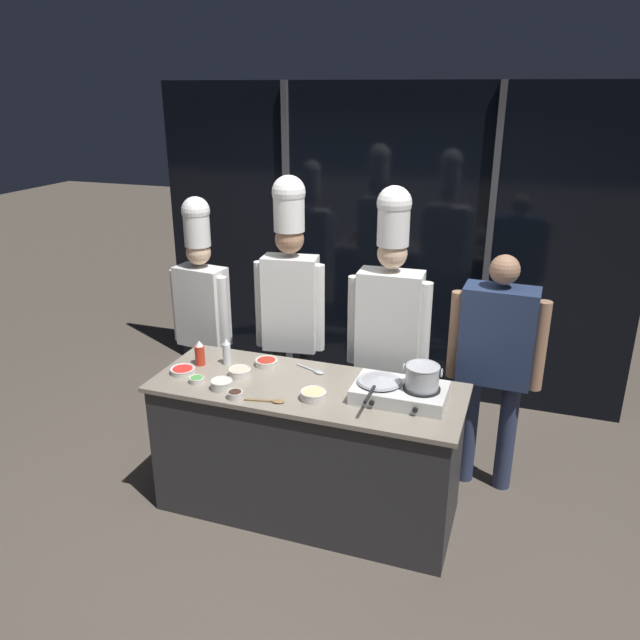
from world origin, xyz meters
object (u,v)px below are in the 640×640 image
at_px(portable_stove, 400,392).
at_px(chef_sous, 290,294).
at_px(chef_line, 390,315).
at_px(serving_spoon_solid, 272,401).
at_px(prep_bowl_chili_flakes, 266,362).
at_px(serving_spoon_slotted, 315,371).
at_px(prep_bowl_scallions, 197,379).
at_px(prep_bowl_bell_pepper, 183,370).
at_px(squeeze_bottle_clear, 227,352).
at_px(chef_head, 202,301).
at_px(prep_bowl_ginger, 313,394).
at_px(prep_bowl_chicken, 240,372).
at_px(prep_bowl_soy_glaze, 235,394).
at_px(frying_pan, 379,379).
at_px(stock_pot, 422,376).
at_px(squeeze_bottle_chili, 200,353).
at_px(prep_bowl_bean_sprouts, 222,384).
at_px(person_guest, 496,353).

height_order(portable_stove, chef_sous, chef_sous).
bearing_deg(chef_line, serving_spoon_solid, 59.46).
bearing_deg(portable_stove, prep_bowl_chili_flakes, 169.18).
bearing_deg(serving_spoon_slotted, prep_bowl_scallions, -149.08).
xyz_separation_m(portable_stove, prep_bowl_bell_pepper, (-1.41, -0.11, -0.03)).
relative_size(squeeze_bottle_clear, chef_head, 0.10).
xyz_separation_m(prep_bowl_ginger, prep_bowl_chicken, (-0.55, 0.14, -0.00)).
xyz_separation_m(squeeze_bottle_clear, serving_spoon_slotted, (0.60, 0.08, -0.08)).
height_order(prep_bowl_bell_pepper, serving_spoon_slotted, prep_bowl_bell_pepper).
xyz_separation_m(prep_bowl_scallions, chef_head, (-0.43, 0.86, 0.19)).
height_order(prep_bowl_soy_glaze, chef_head, chef_head).
height_order(frying_pan, stock_pot, stock_pot).
bearing_deg(prep_bowl_soy_glaze, prep_bowl_ginger, 17.14).
height_order(prep_bowl_scallions, chef_head, chef_head).
bearing_deg(prep_bowl_ginger, prep_bowl_chicken, 165.90).
xyz_separation_m(squeeze_bottle_clear, prep_bowl_chili_flakes, (0.26, 0.07, -0.06)).
distance_m(portable_stove, prep_bowl_bell_pepper, 1.41).
height_order(squeeze_bottle_chili, prep_bowl_bell_pepper, squeeze_bottle_chili).
distance_m(stock_pot, chef_sous, 1.26).
distance_m(squeeze_bottle_clear, serving_spoon_solid, 0.64).
bearing_deg(prep_bowl_scallions, prep_bowl_soy_glaze, -18.78).
relative_size(serving_spoon_solid, chef_line, 0.12).
xyz_separation_m(prep_bowl_chicken, prep_bowl_scallions, (-0.22, -0.17, -0.01)).
relative_size(prep_bowl_bean_sprouts, serving_spoon_slotted, 0.60).
bearing_deg(chef_line, prep_bowl_soy_glaze, 49.94).
relative_size(serving_spoon_slotted, chef_line, 0.11).
bearing_deg(prep_bowl_scallions, prep_bowl_bell_pepper, 149.95).
bearing_deg(chef_line, prep_bowl_scallions, 35.82).
distance_m(serving_spoon_slotted, chef_head, 1.20).
height_order(serving_spoon_slotted, chef_line, chef_line).
xyz_separation_m(stock_pot, prep_bowl_bell_pepper, (-1.53, -0.11, -0.15)).
bearing_deg(prep_bowl_bell_pepper, prep_bowl_scallions, -30.05).
height_order(portable_stove, frying_pan, frying_pan).
distance_m(prep_bowl_scallions, prep_bowl_chili_flakes, 0.49).
relative_size(portable_stove, prep_bowl_chicken, 3.78).
bearing_deg(chef_sous, prep_bowl_chicken, 74.39).
relative_size(prep_bowl_ginger, chef_sous, 0.07).
relative_size(prep_bowl_bell_pepper, prep_bowl_chicken, 1.11).
bearing_deg(prep_bowl_bell_pepper, person_guest, 22.09).
distance_m(frying_pan, prep_bowl_bell_pepper, 1.29).
bearing_deg(prep_bowl_chicken, chef_line, 38.11).
distance_m(prep_bowl_chili_flakes, serving_spoon_solid, 0.52).
xyz_separation_m(prep_bowl_soy_glaze, person_guest, (1.43, 0.97, 0.07)).
height_order(squeeze_bottle_clear, serving_spoon_solid, squeeze_bottle_clear).
height_order(prep_bowl_bean_sprouts, serving_spoon_solid, prep_bowl_bean_sprouts).
bearing_deg(prep_bowl_chili_flakes, person_guest, 18.55).
height_order(prep_bowl_ginger, prep_bowl_chicken, same).
xyz_separation_m(squeeze_bottle_chili, prep_bowl_bean_sprouts, (0.30, -0.27, -0.05)).
xyz_separation_m(serving_spoon_solid, chef_head, (-0.99, 0.94, 0.21)).
bearing_deg(person_guest, frying_pan, 49.32).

